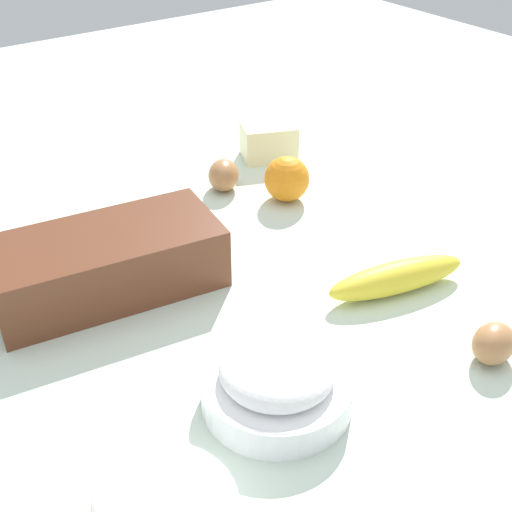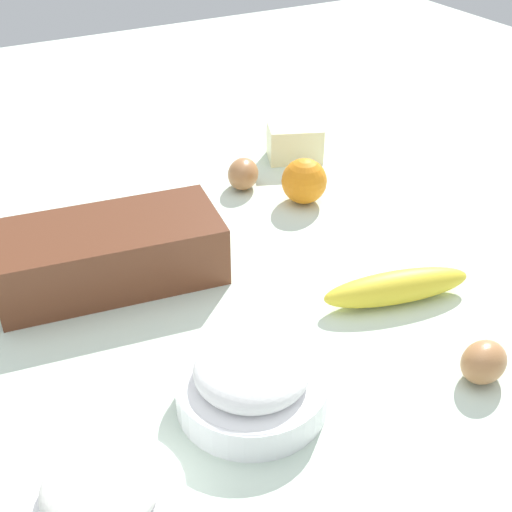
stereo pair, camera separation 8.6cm
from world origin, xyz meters
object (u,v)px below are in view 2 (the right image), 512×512
at_px(butter_block, 295,142).
at_px(egg_near_butter, 243,174).
at_px(orange_fruit, 304,181).
at_px(banana, 397,287).
at_px(flour_bowl, 104,505).
at_px(sugar_bowl, 252,382).
at_px(loaf_pan, 109,252).
at_px(egg_beside_bowl, 484,362).

xyz_separation_m(butter_block, egg_near_butter, (0.13, 0.05, -0.01)).
bearing_deg(orange_fruit, banana, 82.75).
xyz_separation_m(flour_bowl, sugar_bowl, (-0.18, -0.07, -0.00)).
relative_size(banana, orange_fruit, 2.72).
height_order(orange_fruit, egg_near_butter, orange_fruit).
height_order(flour_bowl, banana, flour_bowl).
bearing_deg(butter_block, loaf_pan, 26.41).
bearing_deg(flour_bowl, butter_block, -133.42).
relative_size(sugar_bowl, banana, 0.82).
distance_m(orange_fruit, egg_beside_bowl, 0.42).
bearing_deg(flour_bowl, sugar_bowl, -158.29).
height_order(sugar_bowl, banana, sugar_bowl).
height_order(banana, egg_beside_bowl, egg_beside_bowl).
bearing_deg(egg_near_butter, banana, 94.23).
bearing_deg(butter_block, egg_beside_bowl, 79.17).
distance_m(sugar_bowl, banana, 0.25).
relative_size(orange_fruit, egg_beside_bowl, 1.23).
height_order(sugar_bowl, butter_block, sugar_bowl).
distance_m(banana, egg_near_butter, 0.36).
height_order(flour_bowl, butter_block, flour_bowl).
bearing_deg(banana, butter_block, -103.98).
height_order(loaf_pan, orange_fruit, loaf_pan).
bearing_deg(egg_near_butter, sugar_bowl, 63.35).
bearing_deg(butter_block, banana, 76.02).
distance_m(banana, egg_beside_bowl, 0.15).
xyz_separation_m(sugar_bowl, egg_near_butter, (-0.21, -0.42, -0.01)).
distance_m(flour_bowl, egg_near_butter, 0.63).
xyz_separation_m(banana, egg_beside_bowl, (0.01, 0.15, 0.00)).
height_order(butter_block, egg_beside_bowl, butter_block).
bearing_deg(orange_fruit, sugar_bowl, 51.07).
distance_m(loaf_pan, orange_fruit, 0.33).
bearing_deg(loaf_pan, sugar_bowl, 109.06).
relative_size(banana, butter_block, 2.11).
relative_size(flour_bowl, butter_block, 1.53).
relative_size(flour_bowl, orange_fruit, 1.97).
bearing_deg(sugar_bowl, banana, -164.14).
relative_size(banana, egg_beside_bowl, 3.34).
height_order(egg_near_butter, egg_beside_bowl, egg_near_butter).
height_order(loaf_pan, flour_bowl, loaf_pan).
xyz_separation_m(loaf_pan, orange_fruit, (-0.33, -0.06, -0.01)).
relative_size(loaf_pan, sugar_bowl, 1.90).
height_order(flour_bowl, egg_beside_bowl, flour_bowl).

